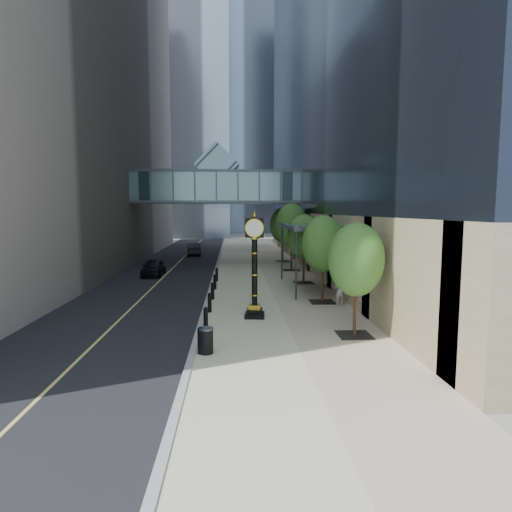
% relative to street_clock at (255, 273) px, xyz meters
% --- Properties ---
extents(ground, '(320.00, 320.00, 0.00)m').
position_rel_street_clock_xyz_m(ground, '(0.44, -6.26, -2.26)').
color(ground, gray).
rests_on(ground, ground).
extents(road, '(8.00, 180.00, 0.02)m').
position_rel_street_clock_xyz_m(road, '(-6.56, 33.74, -2.25)').
color(road, black).
rests_on(road, ground).
extents(sidewalk, '(8.00, 180.00, 0.06)m').
position_rel_street_clock_xyz_m(sidewalk, '(1.44, 33.74, -2.23)').
color(sidewalk, '#C1B694').
rests_on(sidewalk, ground).
extents(curb, '(0.25, 180.00, 0.07)m').
position_rel_street_clock_xyz_m(curb, '(-2.56, 33.74, -2.23)').
color(curb, gray).
rests_on(curb, ground).
extents(midrise_left, '(20.00, 58.00, 40.00)m').
position_rel_street_clock_xyz_m(midrise_left, '(-20.56, 18.74, 17.74)').
color(midrise_left, tan).
rests_on(midrise_left, ground).
extents(distant_tower_a, '(24.00, 22.00, 78.00)m').
position_rel_street_clock_xyz_m(distant_tower_a, '(-13.56, 68.74, 36.74)').
color(distant_tower_a, '#9BAAC3').
rests_on(distant_tower_a, ground).
extents(distant_tower_b, '(26.00, 24.00, 90.00)m').
position_rel_street_clock_xyz_m(distant_tower_b, '(9.44, 88.74, 42.74)').
color(distant_tower_b, '#9BAAC3').
rests_on(distant_tower_b, ground).
extents(distant_tower_c, '(22.00, 22.00, 65.00)m').
position_rel_street_clock_xyz_m(distant_tower_c, '(-5.56, 113.74, 30.24)').
color(distant_tower_c, '#9BAAC3').
rests_on(distant_tower_c, ground).
extents(skywalk, '(17.00, 4.20, 5.80)m').
position_rel_street_clock_xyz_m(skywalk, '(-2.56, 21.74, 5.45)').
color(skywalk, '#44606E').
rests_on(skywalk, ground).
extents(entrance_canopy, '(3.00, 8.00, 4.38)m').
position_rel_street_clock_xyz_m(entrance_canopy, '(3.92, 7.74, 1.93)').
color(entrance_canopy, '#383F44').
rests_on(entrance_canopy, ground).
extents(bollard_row, '(0.20, 16.20, 0.90)m').
position_rel_street_clock_xyz_m(bollard_row, '(-2.26, 2.74, -1.75)').
color(bollard_row, black).
rests_on(bollard_row, sidewalk).
extents(street_trees, '(2.83, 28.49, 5.82)m').
position_rel_street_clock_xyz_m(street_trees, '(4.04, 11.47, 1.36)').
color(street_trees, black).
rests_on(street_trees, sidewalk).
extents(street_clock, '(1.04, 1.04, 5.08)m').
position_rel_street_clock_xyz_m(street_clock, '(0.00, 0.00, 0.00)').
color(street_clock, black).
rests_on(street_clock, sidewalk).
extents(trash_bin, '(0.59, 0.59, 0.90)m').
position_rel_street_clock_xyz_m(trash_bin, '(-2.05, -5.22, -1.75)').
color(trash_bin, black).
rests_on(trash_bin, sidewalk).
extents(pedestrian, '(0.58, 0.40, 1.51)m').
position_rel_street_clock_xyz_m(pedestrian, '(4.85, 2.50, -1.45)').
color(pedestrian, '#ABA49C').
rests_on(pedestrian, sidewalk).
extents(car_near, '(1.59, 3.92, 1.34)m').
position_rel_street_clock_xyz_m(car_near, '(-7.47, 14.06, -1.57)').
color(car_near, black).
rests_on(car_near, road).
extents(car_far, '(2.02, 4.47, 1.42)m').
position_rel_street_clock_xyz_m(car_far, '(-5.65, 29.69, -1.53)').
color(car_far, black).
rests_on(car_far, road).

